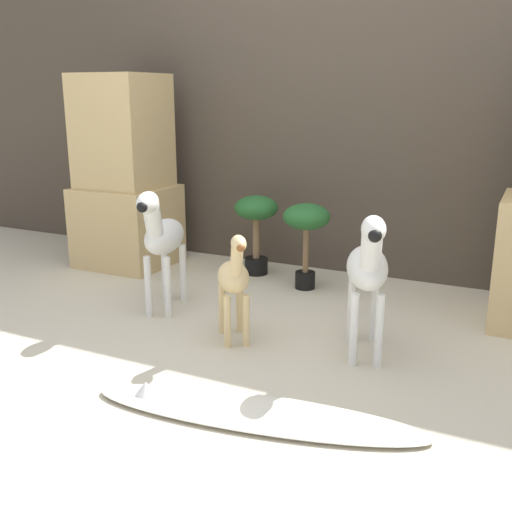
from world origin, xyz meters
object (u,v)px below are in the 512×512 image
zebra_left (162,236)px  potted_palm_front (256,218)px  potted_palm_back (306,224)px  zebra_right (368,267)px  surfboard (252,412)px  giraffe_figurine (234,279)px

zebra_left → potted_palm_front: bearing=79.7°
potted_palm_front → potted_palm_back: 0.43m
zebra_right → potted_palm_front: bearing=136.6°
zebra_left → surfboard: zebra_left is taller
giraffe_figurine → surfboard: giraffe_figurine is taller
potted_palm_back → surfboard: size_ratio=0.40×
zebra_right → potted_palm_front: zebra_right is taller
giraffe_figurine → surfboard: (0.38, -0.59, -0.30)m
zebra_right → potted_palm_back: 0.99m
zebra_left → surfboard: bearing=-40.6°
potted_palm_back → surfboard: (0.37, -1.48, -0.38)m
zebra_right → surfboard: (-0.23, -0.69, -0.40)m
zebra_left → potted_palm_back: size_ratio=1.31×
surfboard → zebra_right: bearing=71.9°
zebra_right → potted_palm_back: zebra_right is taller
zebra_right → surfboard: 0.83m
potted_palm_front → zebra_right: bearing=-43.4°
zebra_left → giraffe_figurine: size_ratio=1.23×
zebra_left → surfboard: size_ratio=0.53×
potted_palm_front → zebra_left: bearing=-100.3°
zebra_right → surfboard: size_ratio=0.53×
zebra_right → giraffe_figurine: size_ratio=1.23×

